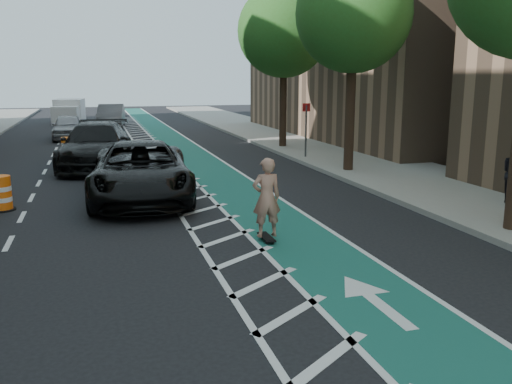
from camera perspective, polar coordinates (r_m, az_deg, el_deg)
name	(u,v)px	position (r m, az deg, el deg)	size (l,w,h in m)	color
ground	(169,265)	(10.76, -9.14, -7.60)	(120.00, 120.00, 0.00)	black
bike_lane	(213,172)	(20.82, -4.57, 2.07)	(2.00, 90.00, 0.01)	#195A4A
buffer_strip	(174,174)	(20.57, -8.66, 1.84)	(1.40, 90.00, 0.01)	silver
sidewalk_right	(366,163)	(23.02, 11.47, 2.99)	(5.00, 90.00, 0.15)	gray
curb_right	(311,166)	(21.99, 5.81, 2.77)	(0.12, 90.00, 0.16)	gray
tree_r_c	(358,14)	(20.36, 10.74, 17.97)	(4.20, 4.20, 7.90)	#382619
tree_r_d	(283,32)	(27.71, 2.88, 16.52)	(4.20, 4.20, 7.90)	#382619
sign_post	(306,129)	(23.87, 5.28, 6.58)	(0.35, 0.08, 2.47)	#4C4C4C
skateboard	(266,237)	(12.12, 1.09, -4.77)	(0.23, 0.78, 0.11)	black
skateboarder	(266,198)	(11.89, 1.11, -0.59)	(0.65, 0.42, 1.77)	tan
suv_near	(141,171)	(16.40, -12.02, 2.15)	(2.83, 6.13, 1.70)	black
suv_far	(96,145)	(22.83, -16.48, 4.74)	(2.50, 6.14, 1.78)	black
car_silver	(68,127)	(33.80, -19.19, 6.49)	(1.71, 4.26, 1.45)	#97969B
car_grey	(111,116)	(41.19, -15.01, 7.76)	(1.75, 5.03, 1.66)	slate
box_truck	(69,112)	(45.73, -19.10, 7.94)	(2.47, 4.69, 1.87)	white
barrel_a	(1,194)	(16.33, -25.26, -0.21)	(0.70, 0.70, 0.96)	#FF630D
barrel_b	(83,152)	(24.28, -17.78, 4.02)	(0.71, 0.71, 0.96)	#E15D0B
barrel_c	(67,147)	(26.71, -19.28, 4.50)	(0.63, 0.63, 0.86)	orange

